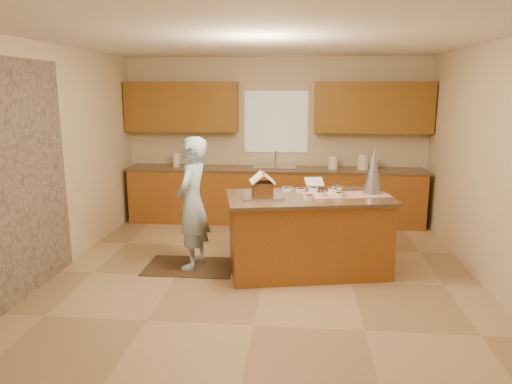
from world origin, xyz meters
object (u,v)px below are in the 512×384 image
Objects in this scene: island_base at (308,236)px; gingerbread_house at (262,187)px; tinsel_tree at (373,171)px; boy at (192,203)px.

island_base is 0.84m from gingerbread_house.
island_base is 5.47× the size of gingerbread_house.
tinsel_tree is at bearing 15.86° from gingerbread_house.
boy is (-1.41, -0.01, 0.37)m from island_base.
tinsel_tree is 1.67× the size of gingerbread_house.
tinsel_tree is (0.77, 0.21, 0.77)m from island_base.
tinsel_tree is 0.35× the size of boy.
tinsel_tree is 2.23m from boy.
island_base is at bearing 16.75° from gingerbread_house.
island_base is 1.11m from tinsel_tree.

